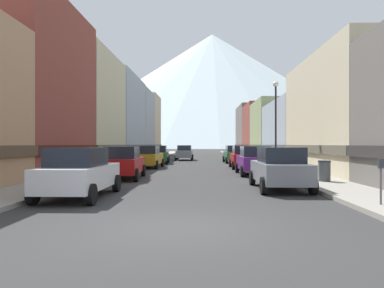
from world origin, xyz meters
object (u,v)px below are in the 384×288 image
(car_left_0, at_px, (79,172))
(car_left_1, at_px, (123,162))
(car_right_2, at_px, (244,157))
(car_driving_0, at_px, (184,153))
(car_right_3, at_px, (234,154))
(car_left_3, at_px, (158,154))
(parking_meter_near, at_px, (381,175))
(car_right_1, at_px, (255,160))
(car_left_2, at_px, (148,157))
(car_right_0, at_px, (280,168))
(trash_bin_right, at_px, (324,171))
(pedestrian_0, at_px, (107,158))
(streetlamp_right, at_px, (276,112))
(potted_plant_0, at_px, (302,164))

(car_left_0, height_order, car_left_1, same)
(car_left_0, bearing_deg, car_right_2, 64.71)
(car_right_2, relative_size, car_driving_0, 1.00)
(car_left_0, xyz_separation_m, car_right_3, (7.60, 24.64, 0.00))
(car_left_3, xyz_separation_m, parking_meter_near, (9.55, -25.23, 0.11))
(car_left_3, height_order, parking_meter_near, car_left_3)
(car_right_3, relative_size, car_driving_0, 1.01)
(car_left_0, bearing_deg, car_driving_0, 85.93)
(parking_meter_near, bearing_deg, car_right_1, 99.19)
(car_left_2, distance_m, car_right_0, 15.80)
(car_left_0, relative_size, car_driving_0, 1.00)
(car_left_1, height_order, parking_meter_near, car_left_1)
(car_right_0, distance_m, car_right_1, 7.41)
(car_left_2, relative_size, car_driving_0, 1.01)
(car_right_3, distance_m, parking_meter_near, 26.80)
(car_right_1, distance_m, car_driving_0, 21.67)
(car_left_0, distance_m, trash_bin_right, 11.18)
(car_right_0, relative_size, parking_meter_near, 3.31)
(pedestrian_0, relative_size, streetlamp_right, 0.27)
(car_left_1, height_order, car_left_2, same)
(car_left_0, distance_m, car_right_1, 12.53)
(parking_meter_near, relative_size, pedestrian_0, 0.83)
(trash_bin_right, relative_size, streetlamp_right, 0.17)
(car_right_2, distance_m, car_driving_0, 15.81)
(car_left_0, distance_m, streetlamp_right, 14.76)
(parking_meter_near, bearing_deg, car_left_1, 136.05)
(car_right_3, height_order, potted_plant_0, car_right_3)
(potted_plant_0, height_order, pedestrian_0, pedestrian_0)
(car_left_1, distance_m, streetlamp_right, 10.47)
(car_left_3, relative_size, trash_bin_right, 4.58)
(trash_bin_right, xyz_separation_m, pedestrian_0, (-12.60, 8.35, 0.24))
(car_left_1, distance_m, car_driving_0, 23.93)
(car_right_2, distance_m, potted_plant_0, 6.09)
(car_right_2, height_order, potted_plant_0, car_right_2)
(potted_plant_0, bearing_deg, pedestrian_0, 170.94)
(car_driving_0, distance_m, streetlamp_right, 21.20)
(car_left_1, xyz_separation_m, car_right_1, (7.60, 2.84, 0.00))
(car_left_1, xyz_separation_m, parking_meter_near, (9.55, -9.20, 0.11))
(car_right_1, bearing_deg, parking_meter_near, -80.81)
(car_left_1, height_order, car_right_2, same)
(car_left_2, xyz_separation_m, car_left_3, (0.00, 6.74, 0.00))
(car_right_0, relative_size, trash_bin_right, 4.50)
(car_right_3, bearing_deg, car_left_0, -107.14)
(trash_bin_right, bearing_deg, car_left_3, 118.77)
(parking_meter_near, bearing_deg, potted_plant_0, 84.50)
(car_left_3, bearing_deg, car_left_1, -90.00)
(car_left_0, distance_m, parking_meter_near, 9.78)
(car_left_2, bearing_deg, car_left_1, -89.97)
(car_left_2, xyz_separation_m, car_right_1, (7.60, -6.44, 0.00))
(trash_bin_right, relative_size, potted_plant_0, 1.14)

